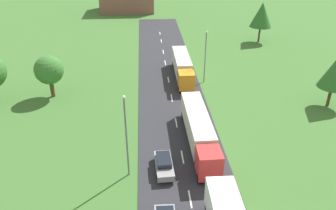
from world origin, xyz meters
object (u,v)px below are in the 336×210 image
at_px(lamppost_third, 205,55).
at_px(tree_oak, 49,70).
at_px(truck_third, 182,66).
at_px(car_fourth, 164,164).
at_px(truck_second, 199,129).
at_px(lamppost_second, 126,133).
at_px(tree_maple, 262,15).
at_px(tree_pine, 336,72).

distance_m(lamppost_third, tree_oak, 24.13).
bearing_deg(tree_oak, truck_third, 15.79).
relative_size(car_fourth, lamppost_third, 0.53).
relative_size(truck_second, truck_third, 1.12).
distance_m(truck_third, lamppost_second, 26.61).
height_order(car_fourth, tree_maple, tree_maple).
bearing_deg(lamppost_third, lamppost_second, -117.30).
height_order(tree_oak, tree_maple, tree_maple).
relative_size(tree_maple, tree_pine, 1.13).
distance_m(tree_oak, tree_maple, 46.52).
bearing_deg(tree_oak, truck_second, -35.27).
relative_size(truck_third, lamppost_second, 1.41).
relative_size(truck_second, tree_oak, 2.27).
bearing_deg(truck_third, car_fourth, -100.75).
xyz_separation_m(truck_second, truck_third, (0.29, 20.06, -0.01)).
relative_size(truck_second, lamppost_third, 1.70).
xyz_separation_m(truck_second, lamppost_second, (-8.13, -4.99, 3.07)).
relative_size(lamppost_third, tree_maple, 1.01).
distance_m(truck_second, tree_maple, 43.39).
xyz_separation_m(car_fourth, lamppost_third, (8.08, 22.55, 3.95)).
relative_size(truck_third, tree_pine, 1.72).
xyz_separation_m(lamppost_second, tree_maple, (27.58, 43.58, 0.84)).
distance_m(truck_third, car_fourth, 25.20).
xyz_separation_m(tree_oak, tree_pine, (40.35, -5.97, 0.97)).
relative_size(lamppost_third, tree_pine, 1.14).
height_order(truck_third, tree_maple, tree_maple).
height_order(car_fourth, tree_oak, tree_oak).
distance_m(truck_second, truck_third, 20.06).
bearing_deg(truck_third, tree_maple, 44.04).
bearing_deg(tree_oak, tree_pine, -8.42).
xyz_separation_m(truck_second, tree_pine, (20.17, 8.30, 3.20)).
xyz_separation_m(lamppost_third, tree_pine, (16.50, -9.58, 0.46)).
bearing_deg(truck_third, tree_oak, -164.21).
height_order(truck_second, lamppost_third, lamppost_third).
relative_size(tree_oak, tree_maple, 0.75).
bearing_deg(tree_oak, car_fourth, -50.22).
relative_size(tree_oak, tree_pine, 0.85).
bearing_deg(lamppost_second, lamppost_third, 62.70).
height_order(truck_third, lamppost_second, lamppost_second).
distance_m(lamppost_second, tree_oak, 22.74).
bearing_deg(tree_maple, lamppost_third, -127.29).
bearing_deg(lamppost_third, tree_pine, -30.13).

